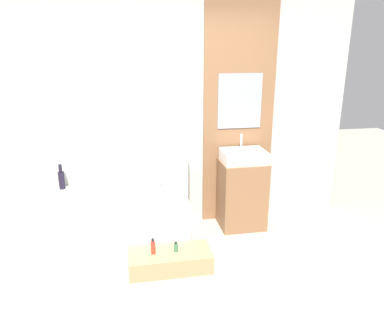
# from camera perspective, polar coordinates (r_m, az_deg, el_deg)

# --- Properties ---
(ground_plane) EXTENTS (12.00, 12.00, 0.00)m
(ground_plane) POSITION_cam_1_polar(r_m,az_deg,el_deg) (3.44, 1.13, -19.93)
(ground_plane) COLOR #A39989
(wall_tiled_back) EXTENTS (4.20, 0.06, 2.60)m
(wall_tiled_back) POSITION_cam_1_polar(r_m,az_deg,el_deg) (4.35, -2.89, 7.15)
(wall_tiled_back) COLOR #B7B2A8
(wall_tiled_back) RESTS_ON ground_plane
(wall_wood_accent) EXTENTS (0.85, 0.04, 2.60)m
(wall_wood_accent) POSITION_cam_1_polar(r_m,az_deg,el_deg) (4.47, 7.14, 7.44)
(wall_wood_accent) COLOR brown
(wall_wood_accent) RESTS_ON ground_plane
(bathtub) EXTENTS (1.43, 0.77, 0.56)m
(bathtub) POSITION_cam_1_polar(r_m,az_deg,el_deg) (4.22, -10.78, -8.08)
(bathtub) COLOR white
(bathtub) RESTS_ON ground_plane
(glass_shower_screen) EXTENTS (0.01, 0.52, 1.24)m
(glass_shower_screen) POSITION_cam_1_polar(r_m,az_deg,el_deg) (3.86, -1.36, 3.99)
(glass_shower_screen) COLOR silver
(glass_shower_screen) RESTS_ON bathtub
(wooden_step_bench) EXTENTS (0.80, 0.37, 0.18)m
(wooden_step_bench) POSITION_cam_1_polar(r_m,az_deg,el_deg) (3.79, -3.38, -14.34)
(wooden_step_bench) COLOR #A87F56
(wooden_step_bench) RESTS_ON ground_plane
(vanity_cabinet) EXTENTS (0.52, 0.44, 0.81)m
(vanity_cabinet) POSITION_cam_1_polar(r_m,az_deg,el_deg) (4.50, 7.59, -4.50)
(vanity_cabinet) COLOR brown
(vanity_cabinet) RESTS_ON ground_plane
(sink) EXTENTS (0.49, 0.37, 0.30)m
(sink) POSITION_cam_1_polar(r_m,az_deg,el_deg) (4.34, 7.84, 1.30)
(sink) COLOR white
(sink) RESTS_ON vanity_cabinet
(vase_tall_dark) EXTENTS (0.07, 0.07, 0.28)m
(vase_tall_dark) POSITION_cam_1_polar(r_m,az_deg,el_deg) (4.41, -19.27, -2.10)
(vase_tall_dark) COLOR black
(vase_tall_dark) RESTS_ON bathtub
(vase_round_light) EXTENTS (0.09, 0.09, 0.09)m
(vase_round_light) POSITION_cam_1_polar(r_m,az_deg,el_deg) (4.40, -17.44, -2.93)
(vase_round_light) COLOR white
(vase_round_light) RESTS_ON bathtub
(bottle_soap_primary) EXTENTS (0.04, 0.04, 0.16)m
(bottle_soap_primary) POSITION_cam_1_polar(r_m,az_deg,el_deg) (3.69, -5.97, -12.38)
(bottle_soap_primary) COLOR red
(bottle_soap_primary) RESTS_ON wooden_step_bench
(bottle_soap_secondary) EXTENTS (0.04, 0.04, 0.10)m
(bottle_soap_secondary) POSITION_cam_1_polar(r_m,az_deg,el_deg) (3.72, -2.48, -12.48)
(bottle_soap_secondary) COLOR #38704C
(bottle_soap_secondary) RESTS_ON wooden_step_bench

